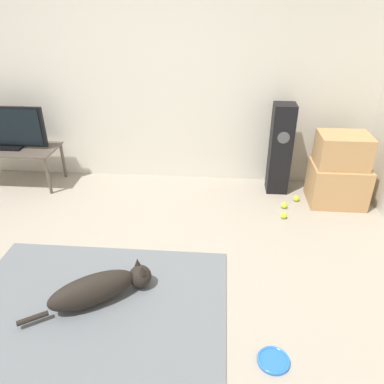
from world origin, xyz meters
name	(u,v)px	position (x,y,z in m)	size (l,w,h in m)	color
ground_plane	(100,293)	(0.00, 0.00, 0.00)	(12.00, 12.00, 0.00)	#9E9384
wall_back	(143,70)	(0.00, 2.10, 1.27)	(8.00, 0.06, 2.55)	beige
area_rug	(93,309)	(0.00, -0.18, 0.01)	(1.94, 1.45, 0.01)	slate
dog	(100,288)	(0.04, -0.08, 0.13)	(0.85, 0.60, 0.24)	black
frisbee	(273,360)	(1.26, -0.51, 0.01)	(0.21, 0.21, 0.03)	blue
cardboard_box_lower	(337,184)	(2.15, 1.58, 0.22)	(0.58, 0.44, 0.44)	tan
cardboard_box_upper	(343,150)	(2.13, 1.59, 0.61)	(0.51, 0.39, 0.34)	tan
floor_speaker	(280,149)	(1.54, 1.81, 0.51)	(0.23, 0.24, 1.01)	black
tv_stand	(10,152)	(-1.54, 1.74, 0.40)	(1.08, 0.50, 0.45)	brown
tv	(5,128)	(-1.54, 1.74, 0.69)	(0.93, 0.20, 0.48)	black
tennis_ball_by_boxes	(284,215)	(1.55, 1.19, 0.03)	(0.07, 0.07, 0.07)	#C6E033
tennis_ball_near_speaker	(284,205)	(1.58, 1.40, 0.03)	(0.07, 0.07, 0.07)	#C6E033
tennis_ball_loose_on_carpet	(296,198)	(1.73, 1.56, 0.03)	(0.07, 0.07, 0.07)	#C6E033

